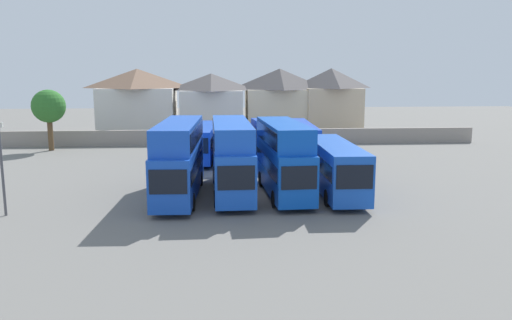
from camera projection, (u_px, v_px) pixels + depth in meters
The scene contains 16 objects.
ground at pixel (245, 154), 52.74m from camera, with size 140.00×140.00×0.00m, color slate.
depot_boundary_wall at pixel (242, 137), 59.28m from camera, with size 56.00×0.50×1.80m, color gray.
bus_1 at pixel (179, 155), 33.90m from camera, with size 2.92×11.31×5.12m.
bus_2 at pixel (232, 154), 34.82m from camera, with size 2.72×11.32×5.06m.
bus_3 at pixel (283, 155), 34.48m from camera, with size 2.95×10.23×5.03m.
bus_4 at pixel (335, 165), 35.01m from camera, with size 2.74×11.07×3.54m.
bus_5 at pixel (202, 141), 48.63m from camera, with size 3.23×11.34×3.32m.
bus_6 at pixel (234, 139), 48.83m from camera, with size 2.94×12.12×3.53m.
bus_7 at pixel (271, 138), 49.83m from camera, with size 3.31×10.44×3.54m.
bus_8 at pixel (299, 139), 49.30m from camera, with size 2.90×12.07×3.47m.
house_terrace_left at pixel (138, 102), 67.03m from camera, with size 10.21×8.21×8.87m.
house_terrace_centre at pixel (211, 104), 67.48m from camera, with size 8.47×7.60×8.25m.
house_terrace_right at pixel (279, 101), 68.73m from camera, with size 9.46×7.01×8.90m.
house_terrace_far_right at pixel (331, 101), 69.22m from camera, with size 7.86×7.52×8.95m.
tree_left_of_lot at pixel (49, 107), 54.10m from camera, with size 3.56×3.56×6.60m.
lamp_post_lot_edge at pixel (1, 162), 29.41m from camera, with size 0.50×0.24×5.56m.
Camera 1 is at (-2.85, -34.00, 8.40)m, focal length 35.36 mm.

